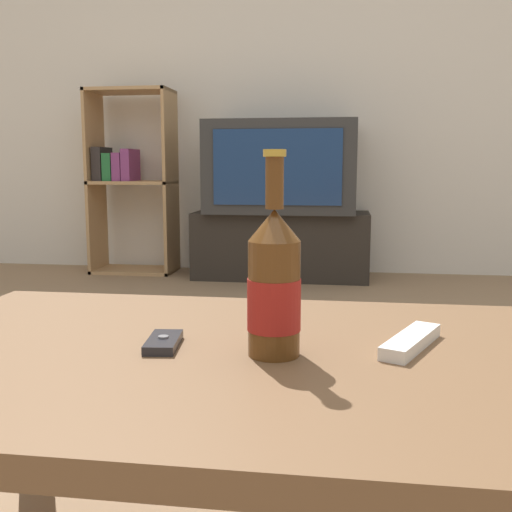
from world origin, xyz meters
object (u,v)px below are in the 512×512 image
(tv_stand, at_px, (281,245))
(cell_phone, at_px, (164,342))
(bookshelf, at_px, (128,178))
(television, at_px, (282,167))
(beer_bottle, at_px, (274,285))
(remote_control, at_px, (411,341))

(tv_stand, bearing_deg, cell_phone, -87.97)
(bookshelf, bearing_deg, television, -3.90)
(tv_stand, xyz_separation_m, cell_phone, (0.10, -2.75, 0.21))
(tv_stand, bearing_deg, beer_bottle, -84.44)
(tv_stand, distance_m, television, 0.47)
(bookshelf, bearing_deg, beer_bottle, -66.09)
(beer_bottle, bearing_deg, bookshelf, 113.91)
(beer_bottle, bearing_deg, remote_control, 17.51)
(tv_stand, xyz_separation_m, beer_bottle, (0.27, -2.76, 0.31))
(beer_bottle, bearing_deg, cell_phone, 174.46)
(television, bearing_deg, tv_stand, 90.00)
(tv_stand, height_order, beer_bottle, beer_bottle)
(bookshelf, height_order, beer_bottle, bookshelf)
(remote_control, bearing_deg, beer_bottle, -138.33)
(bookshelf, distance_m, remote_control, 3.13)
(tv_stand, distance_m, beer_bottle, 2.79)
(remote_control, bearing_deg, cell_phone, -148.63)
(beer_bottle, relative_size, remote_control, 1.69)
(tv_stand, xyz_separation_m, bookshelf, (-0.98, 0.06, 0.40))
(beer_bottle, relative_size, cell_phone, 2.86)
(television, xyz_separation_m, cell_phone, (0.10, -2.74, -0.26))
(tv_stand, distance_m, cell_phone, 2.75)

